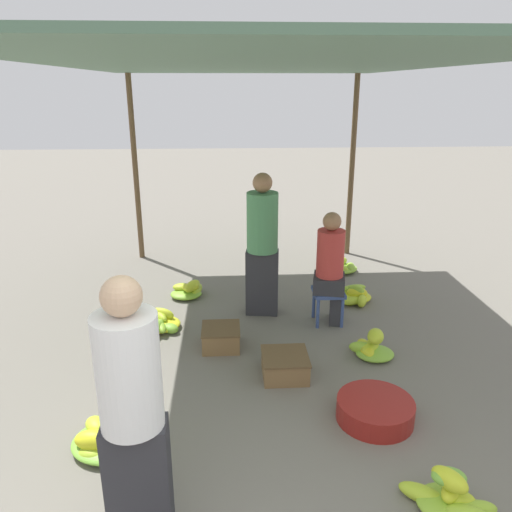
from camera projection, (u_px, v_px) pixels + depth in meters
The scene contains 17 objects.
canopy_post_back_left at pixel (135, 170), 7.42m from camera, with size 0.08×0.08×2.73m, color brown.
canopy_post_back_right at pixel (352, 168), 7.60m from camera, with size 0.08×0.08×2.73m, color brown.
canopy_tarp at pixel (255, 63), 4.48m from camera, with size 3.67×5.86×0.04m, color #567A60.
vendor_foreground at pixel (132, 410), 2.75m from camera, with size 0.37×0.36×1.66m.
stool at pixel (328, 297), 5.59m from camera, with size 0.34×0.34×0.39m.
vendor_seated at pixel (331, 267), 5.48m from camera, with size 0.40×0.40×1.29m.
basin_black at pixel (375, 410), 4.01m from camera, with size 0.62×0.62×0.17m.
banana_pile_left_0 at pixel (189, 290), 6.35m from camera, with size 0.42×0.43×0.22m.
banana_pile_left_1 at pixel (159, 322), 5.53m from camera, with size 0.51×0.66×0.20m.
banana_pile_left_2 at pixel (108, 438), 3.71m from camera, with size 0.60×0.53×0.27m.
banana_pile_right_0 at pixel (371, 348), 4.93m from camera, with size 0.45×0.38×0.32m.
banana_pile_right_1 at pixel (341, 267), 7.24m from camera, with size 0.50×0.44×0.20m.
banana_pile_right_2 at pixel (451, 499), 3.13m from camera, with size 0.58×0.47×0.31m.
banana_pile_right_3 at pixel (355, 295), 6.24m from camera, with size 0.44×0.57×0.21m.
crate_near at pixel (221, 337), 5.12m from camera, with size 0.39×0.39×0.22m.
crate_mid at pixel (285, 365), 4.61m from camera, with size 0.43×0.43×0.22m.
shopper_walking_mid at pixel (262, 243), 5.66m from camera, with size 0.40×0.40×1.67m.
Camera 1 is at (-0.27, -1.77, 2.56)m, focal length 35.00 mm.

